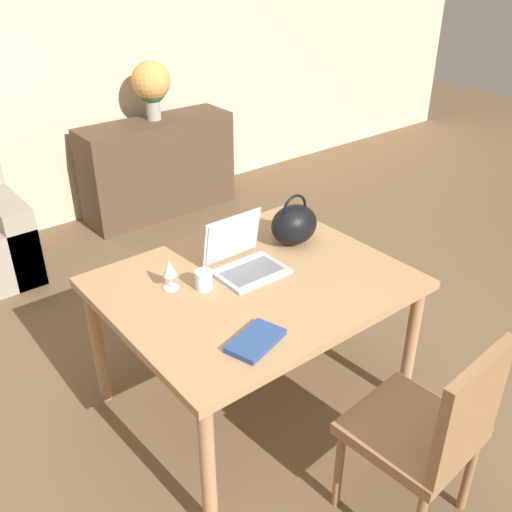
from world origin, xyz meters
name	(u,v)px	position (x,y,z in m)	size (l,w,h in m)	color
ground_plane	(316,474)	(0.00, 0.00, 0.00)	(14.00, 14.00, 0.00)	brown
wall_back	(16,56)	(0.00, 3.18, 1.35)	(10.00, 0.06, 2.70)	beige
dining_table	(254,293)	(0.08, 0.55, 0.65)	(1.32, 1.08, 0.72)	#A87F56
chair	(431,428)	(0.17, -0.40, 0.50)	(0.47, 0.47, 0.90)	olive
sideboard	(159,167)	(0.89, 2.86, 0.40)	(1.28, 0.40, 0.80)	#4C3828
laptop	(242,255)	(0.11, 0.67, 0.79)	(0.32, 0.29, 0.25)	#ADADB2
drinking_glass	(204,280)	(-0.13, 0.63, 0.76)	(0.08, 0.08, 0.09)	silver
wine_glass	(170,270)	(-0.25, 0.72, 0.82)	(0.07, 0.07, 0.14)	silver
handbag	(294,224)	(0.47, 0.71, 0.83)	(0.25, 0.20, 0.27)	black
flower_vase	(151,84)	(0.90, 2.89, 1.08)	(0.31, 0.31, 0.46)	#9E998E
book	(255,341)	(-0.20, 0.18, 0.73)	(0.27, 0.20, 0.02)	navy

